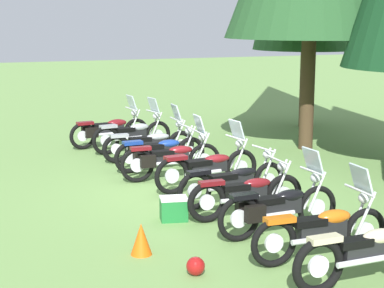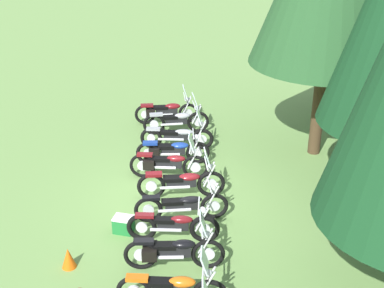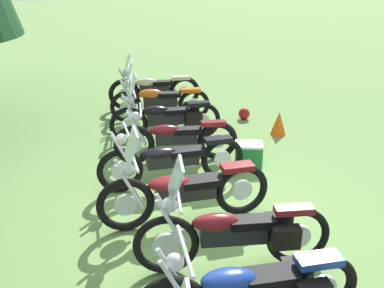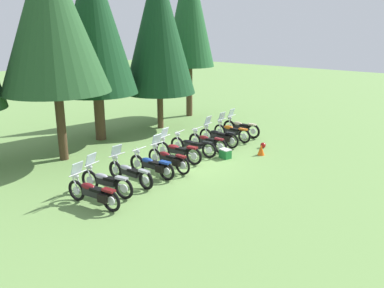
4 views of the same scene
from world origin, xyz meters
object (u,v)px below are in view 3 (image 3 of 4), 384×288
at_px(motorcycle_7, 175,138).
at_px(dropped_helmet, 244,114).
at_px(motorcycle_8, 167,118).
at_px(motorcycle_9, 159,100).
at_px(motorcycle_4, 236,232).
at_px(motorcycle_10, 153,89).
at_px(traffic_cone, 279,123).
at_px(motorcycle_6, 172,160).
at_px(picnic_cooler, 249,154).
at_px(motorcycle_5, 183,190).

relative_size(motorcycle_7, dropped_helmet, 8.48).
height_order(motorcycle_8, motorcycle_9, motorcycle_8).
distance_m(motorcycle_8, motorcycle_9, 1.19).
xyz_separation_m(motorcycle_8, dropped_helmet, (1.04, -1.83, -0.35)).
relative_size(motorcycle_4, motorcycle_10, 1.03).
xyz_separation_m(motorcycle_8, traffic_cone, (0.02, -2.30, -0.24)).
bearing_deg(motorcycle_4, traffic_cone, -113.08).
xyz_separation_m(motorcycle_9, traffic_cone, (-1.17, -2.38, -0.24)).
distance_m(motorcycle_10, traffic_cone, 3.25).
height_order(motorcycle_6, dropped_helmet, motorcycle_6).
bearing_deg(motorcycle_6, motorcycle_7, -107.50).
bearing_deg(motorcycle_8, motorcycle_10, -89.27).
bearing_deg(picnic_cooler, motorcycle_7, 74.79).
xyz_separation_m(motorcycle_7, motorcycle_8, (1.01, 0.05, 0.04)).
distance_m(motorcycle_4, motorcycle_9, 5.25).
bearing_deg(picnic_cooler, motorcycle_9, 28.57).
distance_m(motorcycle_7, motorcycle_10, 3.17).
xyz_separation_m(motorcycle_10, dropped_helmet, (-1.12, -1.97, -0.35)).
bearing_deg(motorcycle_5, motorcycle_8, -97.44).
bearing_deg(dropped_helmet, motorcycle_7, 139.02).
height_order(picnic_cooler, dropped_helmet, picnic_cooler).
bearing_deg(motorcycle_10, motorcycle_7, 92.38).
relative_size(motorcycle_6, traffic_cone, 4.90).
bearing_deg(motorcycle_8, motorcycle_5, 86.04).
distance_m(motorcycle_8, motorcycle_10, 2.16).
bearing_deg(dropped_helmet, motorcycle_8, 119.53).
xyz_separation_m(motorcycle_6, motorcycle_8, (1.89, -0.10, 0.04)).
relative_size(motorcycle_5, traffic_cone, 4.92).
relative_size(motorcycle_4, motorcycle_7, 1.03).
bearing_deg(motorcycle_6, motorcycle_9, -98.03).
height_order(picnic_cooler, traffic_cone, traffic_cone).
relative_size(motorcycle_7, motorcycle_8, 0.99).
relative_size(motorcycle_6, motorcycle_8, 1.07).
bearing_deg(motorcycle_7, motorcycle_5, 87.69).
bearing_deg(motorcycle_4, motorcycle_10, -83.07).
height_order(motorcycle_7, motorcycle_8, motorcycle_8).
xyz_separation_m(motorcycle_8, motorcycle_10, (2.16, 0.14, -0.01)).
distance_m(motorcycle_4, motorcycle_6, 2.20).
relative_size(motorcycle_8, motorcycle_9, 1.00).
bearing_deg(motorcycle_8, motorcycle_6, 83.96).
xyz_separation_m(motorcycle_6, picnic_cooler, (0.55, -1.40, -0.23)).
bearing_deg(traffic_cone, motorcycle_10, 48.80).
height_order(motorcycle_9, dropped_helmet, motorcycle_9).
bearing_deg(picnic_cooler, motorcycle_8, 43.92).
xyz_separation_m(motorcycle_5, motorcycle_7, (1.98, -0.10, -0.05)).
bearing_deg(motorcycle_9, motorcycle_8, 95.44).
bearing_deg(motorcycle_4, motorcycle_5, -64.41).
xyz_separation_m(motorcycle_4, motorcycle_8, (4.04, 0.42, -0.00)).
relative_size(motorcycle_7, picnic_cooler, 4.13).
relative_size(motorcycle_7, motorcycle_10, 0.99).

